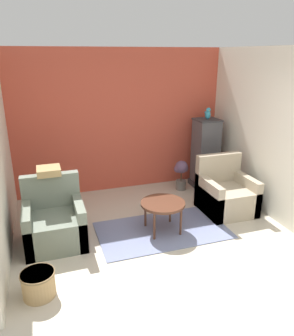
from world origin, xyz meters
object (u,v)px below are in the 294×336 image
birdcage (205,154)px  armchair_left (54,223)px  coffee_table (163,205)px  potted_plant (181,172)px  parrot (208,114)px  wicker_basket (38,283)px  armchair_right (226,195)px

birdcage → armchair_left: bearing=-157.7°
coffee_table → potted_plant: 1.68m
parrot → wicker_basket: (-3.28, -2.34, -1.33)m
potted_plant → wicker_basket: (-2.75, -2.31, -0.20)m
coffee_table → armchair_left: bearing=173.0°
coffee_table → armchair_right: (1.27, 0.30, -0.13)m
armchair_right → wicker_basket: 3.32m
wicker_basket → parrot: bearing=35.5°
coffee_table → parrot: 2.30m
armchair_right → potted_plant: size_ratio=1.57×
armchair_left → wicker_basket: armchair_left is taller
coffee_table → potted_plant: size_ratio=1.12×
parrot → wicker_basket: 4.24m
parrot → potted_plant: bearing=-176.7°
birdcage → parrot: parrot is taller
armchair_left → potted_plant: bearing=25.8°
coffee_table → parrot: (1.45, 1.43, 1.05)m
armchair_right → parrot: (0.19, 1.13, 1.19)m
armchair_left → wicker_basket: size_ratio=2.48×
birdcage → potted_plant: 0.61m
birdcage → potted_plant: size_ratio=2.31×
armchair_right → wicker_basket: (-3.09, -1.20, -0.14)m
coffee_table → armchair_right: 1.31m
potted_plant → wicker_basket: potted_plant is taller
wicker_basket → birdcage: bearing=35.4°
parrot → potted_plant: size_ratio=0.38×
coffee_table → wicker_basket: coffee_table is taller
armchair_right → potted_plant: 1.15m
birdcage → wicker_basket: birdcage is taller
parrot → potted_plant: (-0.53, -0.03, -1.12)m
armchair_right → coffee_table: bearing=-166.6°
birdcage → parrot: size_ratio=6.07×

